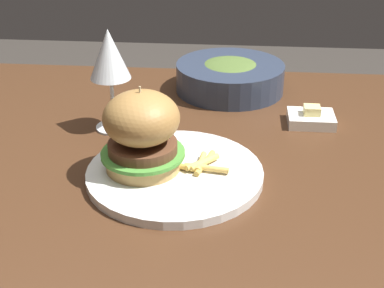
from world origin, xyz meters
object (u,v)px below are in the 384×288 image
object	(u,v)px
main_plate	(177,174)
butter_dish	(313,118)
soup_bowl	(232,76)
wine_glass	(112,57)
burger_sandwich	(144,131)

from	to	relation	value
main_plate	butter_dish	distance (m)	0.31
main_plate	soup_bowl	size ratio (longest dim) A/B	1.19
wine_glass	soup_bowl	size ratio (longest dim) A/B	0.81
main_plate	wine_glass	world-z (taller)	wine_glass
wine_glass	soup_bowl	xyz separation A→B (m)	(0.21, 0.20, -0.10)
main_plate	soup_bowl	world-z (taller)	soup_bowl
main_plate	burger_sandwich	distance (m)	0.09
wine_glass	burger_sandwich	bearing A→B (deg)	-63.18
butter_dish	soup_bowl	xyz separation A→B (m)	(-0.15, 0.15, 0.02)
main_plate	butter_dish	bearing A→B (deg)	42.80
main_plate	burger_sandwich	world-z (taller)	burger_sandwich
soup_bowl	wine_glass	bearing A→B (deg)	-135.41
butter_dish	soup_bowl	bearing A→B (deg)	135.05
wine_glass	butter_dish	size ratio (longest dim) A/B	2.18
burger_sandwich	soup_bowl	size ratio (longest dim) A/B	0.59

